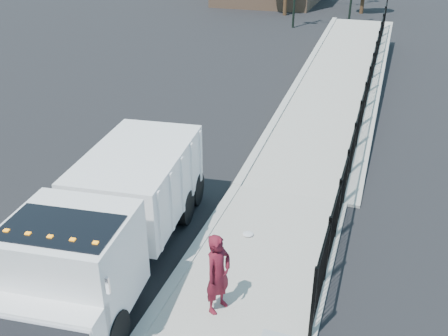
% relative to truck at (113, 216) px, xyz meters
% --- Properties ---
extents(ground, '(120.00, 120.00, 0.00)m').
position_rel_truck_xyz_m(ground, '(1.70, 1.06, -1.55)').
color(ground, black).
rests_on(ground, ground).
extents(sidewalk, '(3.55, 12.00, 0.12)m').
position_rel_truck_xyz_m(sidewalk, '(3.63, -0.94, -1.49)').
color(sidewalk, '#9E998E').
rests_on(sidewalk, ground).
extents(curb, '(0.30, 12.00, 0.16)m').
position_rel_truck_xyz_m(curb, '(1.70, -0.94, -1.47)').
color(curb, '#ADAAA3').
rests_on(curb, ground).
extents(ramp, '(3.95, 24.06, 3.19)m').
position_rel_truck_xyz_m(ramp, '(3.83, 17.06, -1.55)').
color(ramp, '#9E998E').
rests_on(ramp, ground).
extents(iron_fence, '(0.10, 28.00, 1.80)m').
position_rel_truck_xyz_m(iron_fence, '(5.25, 13.06, -0.65)').
color(iron_fence, black).
rests_on(iron_fence, ground).
extents(truck, '(3.41, 8.28, 2.76)m').
position_rel_truck_xyz_m(truck, '(0.00, 0.00, 0.00)').
color(truck, black).
rests_on(truck, ground).
extents(worker, '(0.72, 0.86, 2.00)m').
position_rel_truck_xyz_m(worker, '(3.08, -0.78, -0.43)').
color(worker, maroon).
rests_on(worker, sidewalk).
extents(debris, '(0.32, 0.32, 0.08)m').
position_rel_truck_xyz_m(debris, '(2.90, 2.31, -1.39)').
color(debris, silver).
rests_on(debris, sidewalk).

